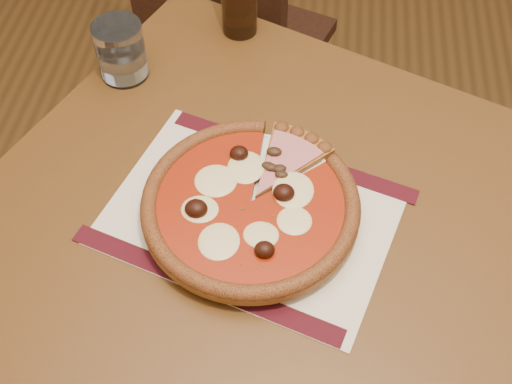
# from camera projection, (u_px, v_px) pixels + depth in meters

# --- Properties ---
(table) EXTENTS (1.05, 1.05, 0.75)m
(table) POSITION_uv_depth(u_px,v_px,m) (255.00, 252.00, 1.02)
(table) COLOR brown
(table) RESTS_ON ground
(chair_far) EXTENTS (0.49, 0.49, 0.81)m
(chair_far) POSITION_uv_depth(u_px,v_px,m) (228.00, 41.00, 1.61)
(chair_far) COLOR black
(chair_far) RESTS_ON ground
(placemat) EXTENTS (0.47, 0.40, 0.00)m
(placemat) POSITION_uv_depth(u_px,v_px,m) (251.00, 215.00, 0.94)
(placemat) COLOR beige
(placemat) RESTS_ON table
(plate) EXTENTS (0.29, 0.29, 0.02)m
(plate) POSITION_uv_depth(u_px,v_px,m) (251.00, 211.00, 0.93)
(plate) COLOR white
(plate) RESTS_ON placemat
(pizza) EXTENTS (0.31, 0.31, 0.04)m
(pizza) POSITION_uv_depth(u_px,v_px,m) (250.00, 203.00, 0.91)
(pizza) COLOR #926023
(pizza) RESTS_ON plate
(ham_slice) EXTENTS (0.11, 0.15, 0.02)m
(ham_slice) POSITION_uv_depth(u_px,v_px,m) (296.00, 162.00, 0.96)
(ham_slice) COLOR #926023
(ham_slice) RESTS_ON plate
(water_glass) EXTENTS (0.09, 0.09, 0.10)m
(water_glass) POSITION_uv_depth(u_px,v_px,m) (121.00, 51.00, 1.08)
(water_glass) COLOR white
(water_glass) RESTS_ON table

